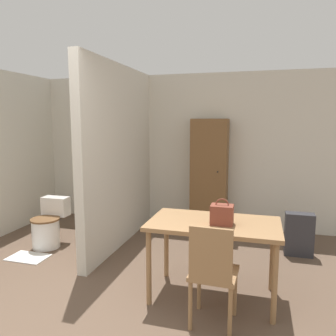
% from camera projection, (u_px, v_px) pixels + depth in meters
% --- Properties ---
extents(wall_back, '(5.54, 0.12, 2.50)m').
position_uv_depth(wall_back, '(171.00, 150.00, 5.58)').
color(wall_back, beige).
rests_on(wall_back, ground_plane).
extents(partition_wall, '(0.12, 2.21, 2.50)m').
position_uv_depth(partition_wall, '(120.00, 156.00, 4.58)').
color(partition_wall, beige).
rests_on(partition_wall, ground_plane).
extents(dining_table, '(1.25, 0.72, 0.77)m').
position_uv_depth(dining_table, '(214.00, 230.00, 3.18)').
color(dining_table, '#997047').
rests_on(dining_table, ground_plane).
extents(wooden_chair, '(0.41, 0.41, 0.91)m').
position_uv_depth(wooden_chair, '(213.00, 271.00, 2.73)').
color(wooden_chair, '#997047').
rests_on(wooden_chair, ground_plane).
extents(toilet, '(0.39, 0.54, 0.66)m').
position_uv_depth(toilet, '(48.00, 226.00, 4.58)').
color(toilet, white).
rests_on(toilet, ground_plane).
extents(handbag, '(0.21, 0.16, 0.25)m').
position_uv_depth(handbag, '(222.00, 214.00, 3.08)').
color(handbag, brown).
rests_on(handbag, dining_table).
extents(wooden_cabinet, '(0.56, 0.38, 1.78)m').
position_uv_depth(wooden_cabinet, '(209.00, 175.00, 5.19)').
color(wooden_cabinet, brown).
rests_on(wooden_cabinet, ground_plane).
extents(bath_mat, '(0.50, 0.32, 0.01)m').
position_uv_depth(bath_mat, '(28.00, 257.00, 4.20)').
color(bath_mat, silver).
rests_on(bath_mat, ground_plane).
extents(space_heater, '(0.36, 0.18, 0.56)m').
position_uv_depth(space_heater, '(299.00, 234.00, 4.25)').
color(space_heater, '#2D2D33').
rests_on(space_heater, ground_plane).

